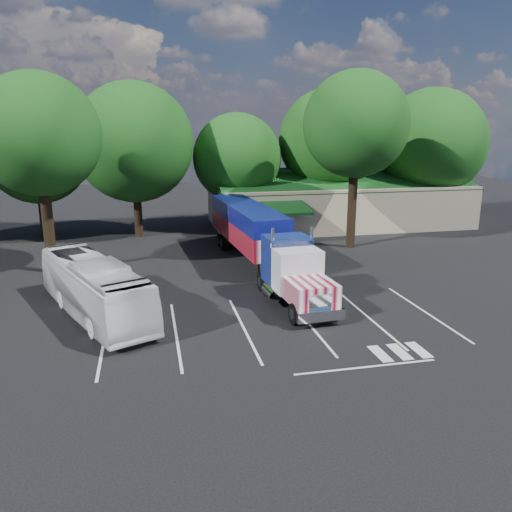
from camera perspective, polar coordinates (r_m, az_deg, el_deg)
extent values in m
plane|color=black|center=(29.57, -3.65, -3.81)|extent=(120.00, 120.00, 0.00)
cube|color=tan|center=(49.78, 9.22, 5.90)|extent=(24.00, 11.00, 4.00)
cube|color=#144719|center=(47.27, 10.41, 8.46)|extent=(24.20, 6.25, 2.10)
cube|color=#144719|center=(51.71, 8.35, 9.04)|extent=(24.20, 6.25, 2.10)
cube|color=tan|center=(42.09, 1.83, 3.70)|extent=(5.00, 2.50, 2.80)
cube|color=#144719|center=(40.59, 2.30, 5.44)|extent=(5.40, 3.19, 0.80)
cylinder|color=black|center=(46.98, -23.12, 4.42)|extent=(0.70, 0.70, 4.00)
sphere|color=#154915|center=(46.47, -23.76, 10.68)|extent=(8.40, 8.40, 8.40)
cylinder|color=black|center=(44.55, -13.34, 4.90)|extent=(0.70, 0.70, 4.30)
sphere|color=#154915|center=(44.00, -13.79, 12.49)|extent=(10.00, 10.00, 10.00)
cylinder|color=black|center=(46.61, -2.13, 5.25)|extent=(0.70, 0.70, 3.60)
sphere|color=#154915|center=(46.08, -2.19, 11.15)|extent=(8.00, 8.00, 8.00)
cylinder|color=black|center=(49.39, 8.14, 6.17)|extent=(0.70, 0.70, 4.50)
sphere|color=#154915|center=(48.90, 8.39, 12.97)|extent=(9.60, 9.60, 9.60)
cylinder|color=black|center=(52.71, 18.89, 5.73)|extent=(0.70, 0.70, 3.90)
sphere|color=#154915|center=(52.22, 19.42, 12.07)|extent=(10.40, 10.40, 10.40)
cylinder|color=black|center=(34.93, -22.63, 3.02)|extent=(0.70, 0.70, 6.00)
sphere|color=#154915|center=(34.36, -23.60, 12.62)|extent=(7.60, 7.60, 7.60)
cylinder|color=black|center=(39.97, 10.91, 5.56)|extent=(0.70, 0.70, 6.50)
sphere|color=#154915|center=(39.51, 11.35, 14.55)|extent=(8.00, 8.00, 8.00)
cube|color=black|center=(27.04, 4.42, -3.99)|extent=(1.42, 6.79, 0.24)
cube|color=white|center=(23.94, 7.47, -6.81)|extent=(2.42, 0.40, 0.53)
cube|color=white|center=(23.90, 7.33, -5.36)|extent=(1.16, 0.19, 0.87)
cube|color=white|center=(24.80, 6.32, -4.12)|extent=(2.37, 2.45, 1.11)
cube|color=silver|center=(26.33, 4.76, -1.66)|extent=(2.50, 1.70, 2.21)
cube|color=black|center=(25.64, 5.28, -0.99)|extent=(2.21, 0.23, 0.96)
cube|color=white|center=(26.75, 4.19, 1.39)|extent=(2.50, 0.27, 0.24)
cube|color=navy|center=(27.84, 3.50, -0.33)|extent=(2.53, 2.08, 2.60)
cylinder|color=white|center=(26.61, 1.89, -0.25)|extent=(0.18, 0.18, 3.27)
cylinder|color=white|center=(27.36, 6.30, 0.08)|extent=(0.18, 0.18, 3.27)
cylinder|color=white|center=(26.72, 1.73, -4.18)|extent=(0.74, 1.58, 0.64)
cylinder|color=white|center=(27.59, 6.88, -3.67)|extent=(0.74, 1.58, 0.64)
cube|color=white|center=(35.64, -1.04, 2.83)|extent=(3.33, 12.46, 1.44)
cube|color=#091456|center=(35.40, -1.05, 4.89)|extent=(3.33, 12.46, 1.15)
cube|color=black|center=(39.73, -2.57, 2.19)|extent=(1.38, 3.44, 0.34)
cube|color=black|center=(30.94, 0.30, -1.64)|extent=(0.12, 0.12, 1.35)
cube|color=black|center=(31.34, 2.66, -1.45)|extent=(0.12, 0.12, 1.35)
cube|color=white|center=(41.92, -3.29, 2.29)|extent=(2.31, 0.27, 0.12)
cylinder|color=black|center=(24.31, 4.49, -6.63)|extent=(0.41, 1.08, 1.06)
cylinder|color=black|center=(25.06, 8.84, -6.10)|extent=(0.41, 1.08, 1.06)
cylinder|color=black|center=(28.25, 1.32, -3.54)|extent=(0.41, 1.08, 1.06)
cylinder|color=black|center=(28.90, 5.15, -3.18)|extent=(0.41, 1.08, 1.06)
cylinder|color=black|center=(29.21, 0.69, -2.92)|extent=(0.41, 1.08, 1.06)
cylinder|color=black|center=(29.84, 4.41, -2.59)|extent=(0.41, 1.08, 1.06)
cylinder|color=black|center=(38.84, -3.74, 1.45)|extent=(0.41, 1.08, 1.06)
cylinder|color=black|center=(39.31, -0.87, 1.64)|extent=(0.41, 1.08, 1.06)
cylinder|color=black|center=(39.94, -4.11, 1.81)|extent=(0.41, 1.08, 1.06)
cylinder|color=black|center=(40.40, -1.31, 1.99)|extent=(0.41, 1.08, 1.06)
imported|color=black|center=(29.88, 2.03, -1.78)|extent=(0.50, 0.70, 1.81)
imported|color=black|center=(31.47, 5.21, -1.76)|extent=(1.50, 1.99, 1.00)
imported|color=silver|center=(26.35, -17.99, -3.46)|extent=(6.49, 10.65, 2.94)
imported|color=#A4A8AC|center=(45.45, 8.72, 3.35)|extent=(3.94, 2.92, 1.24)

